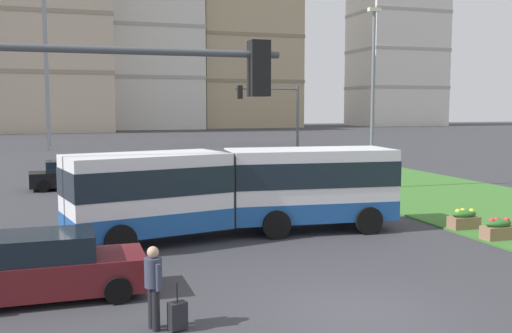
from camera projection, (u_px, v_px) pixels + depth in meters
name	position (u px, v px, depth m)	size (l,w,h in m)	color
ground_plane	(359.00, 314.00, 12.69)	(260.00, 260.00, 0.00)	#38383D
grass_median	(496.00, 207.00, 25.84)	(10.00, 70.00, 0.08)	#3D752D
articulated_bus	(238.00, 189.00, 20.29)	(12.06, 3.75, 3.00)	white
car_maroon_sedan	(48.00, 267.00, 13.67)	(4.41, 2.03, 1.58)	maroon
car_black_sedan	(71.00, 175.00, 31.91)	(4.52, 2.27, 1.58)	black
pedestrian_crossing	(153.00, 282.00, 11.72)	(0.36, 0.56, 1.74)	black
rolling_suitcase	(178.00, 315.00, 11.74)	(0.41, 0.33, 0.97)	#232328
flower_planter_1	(498.00, 229.00, 19.50)	(1.10, 0.56, 0.74)	#937051
flower_planter_2	(464.00, 219.00, 21.20)	(1.10, 0.56, 0.74)	#937051
traffic_light_near_left	(73.00, 159.00, 7.65)	(4.57, 0.28, 5.50)	#474C51
traffic_light_far_right	(277.00, 115.00, 34.92)	(4.08, 0.28, 5.79)	#474C51
streetlight_median	(373.00, 92.00, 31.08)	(0.70, 0.28, 9.78)	slate
apartment_tower_westcentre	(51.00, 21.00, 103.67)	(20.57, 19.82, 39.79)	#C6B299
apartment_tower_centre	(144.00, 8.00, 117.66)	(21.57, 19.86, 49.20)	silver
apartment_tower_eastcentre	(246.00, 18.00, 125.18)	(21.41, 16.02, 47.27)	tan
apartment_tower_east	(397.00, 34.00, 135.17)	(19.50, 15.31, 42.68)	silver
transmission_pylon	(14.00, 1.00, 60.36)	(9.00, 6.24, 28.20)	gray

